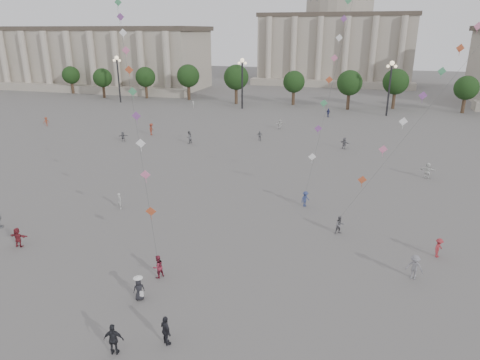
# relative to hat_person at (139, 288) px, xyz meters

# --- Properties ---
(ground) EXTENTS (360.00, 360.00, 0.00)m
(ground) POSITION_rel_hat_person_xyz_m (1.93, -0.78, -0.81)
(ground) COLOR #5D5A58
(ground) RESTS_ON ground
(hall_west) EXTENTS (84.00, 26.22, 17.20)m
(hall_west) POSITION_rel_hat_person_xyz_m (-73.07, 93.12, 7.62)
(hall_west) COLOR #A39B89
(hall_west) RESTS_ON ground
(hall_central) EXTENTS (48.30, 34.30, 35.50)m
(hall_central) POSITION_rel_hat_person_xyz_m (1.93, 128.44, 13.43)
(hall_central) COLOR #A39B89
(hall_central) RESTS_ON ground
(tree_row) EXTENTS (137.12, 5.12, 8.00)m
(tree_row) POSITION_rel_hat_person_xyz_m (1.93, 77.22, 4.59)
(tree_row) COLOR #3B281D
(tree_row) RESTS_ON ground
(lamp_post_far_west) EXTENTS (2.00, 0.90, 10.65)m
(lamp_post_far_west) POSITION_rel_hat_person_xyz_m (-43.07, 69.22, 6.55)
(lamp_post_far_west) COLOR #262628
(lamp_post_far_west) RESTS_ON ground
(lamp_post_mid_west) EXTENTS (2.00, 0.90, 10.65)m
(lamp_post_mid_west) POSITION_rel_hat_person_xyz_m (-13.07, 69.22, 6.55)
(lamp_post_mid_west) COLOR #262628
(lamp_post_mid_west) RESTS_ON ground
(lamp_post_mid_east) EXTENTS (2.00, 0.90, 10.65)m
(lamp_post_mid_east) POSITION_rel_hat_person_xyz_m (16.93, 69.22, 6.55)
(lamp_post_mid_east) COLOR #262628
(lamp_post_mid_east) RESTS_ON ground
(person_crowd_0) EXTENTS (1.01, 1.00, 1.72)m
(person_crowd_0) POSITION_rel_hat_person_xyz_m (5.85, 64.65, 0.05)
(person_crowd_0) COLOR navy
(person_crowd_0) RESTS_ON ground
(person_crowd_2) EXTENTS (1.17, 1.15, 1.61)m
(person_crowd_2) POSITION_rel_hat_person_xyz_m (-41.62, 42.09, -0.00)
(person_crowd_2) COLOR brown
(person_crowd_2) RESTS_ON ground
(person_crowd_4) EXTENTS (1.57, 1.04, 1.62)m
(person_crowd_4) POSITION_rel_hat_person_xyz_m (-1.21, 51.54, 0.01)
(person_crowd_4) COLOR silver
(person_crowd_4) RESTS_ON ground
(person_crowd_6) EXTENTS (1.28, 0.90, 1.80)m
(person_crowd_6) POSITION_rel_hat_person_xyz_m (16.92, 7.45, 0.09)
(person_crowd_6) COLOR slate
(person_crowd_6) RESTS_ON ground
(person_crowd_7) EXTENTS (1.77, 0.71, 1.86)m
(person_crowd_7) POSITION_rel_hat_person_xyz_m (20.26, 30.51, 0.13)
(person_crowd_7) COLOR silver
(person_crowd_7) RESTS_ON ground
(person_crowd_8) EXTENTS (1.00, 1.14, 1.53)m
(person_crowd_8) POSITION_rel_hat_person_xyz_m (18.95, 11.15, -0.04)
(person_crowd_8) COLOR maroon
(person_crowd_8) RESTS_ON ground
(person_crowd_10) EXTENTS (0.55, 0.64, 1.50)m
(person_crowd_10) POSITION_rel_hat_person_xyz_m (-23.71, 67.22, -0.06)
(person_crowd_10) COLOR silver
(person_crowd_10) RESTS_ON ground
(person_crowd_12) EXTENTS (1.52, 1.32, 1.66)m
(person_crowd_12) POSITION_rel_hat_person_xyz_m (10.29, 41.11, 0.02)
(person_crowd_12) COLOR slate
(person_crowd_12) RESTS_ON ground
(person_crowd_13) EXTENTS (0.66, 0.68, 1.58)m
(person_crowd_13) POSITION_rel_hat_person_xyz_m (-9.03, 12.68, -0.02)
(person_crowd_13) COLOR #ADAEA9
(person_crowd_13) RESTS_ON ground
(person_crowd_16) EXTENTS (0.97, 0.65, 1.53)m
(person_crowd_16) POSITION_rel_hat_person_xyz_m (-2.58, 42.44, -0.04)
(person_crowd_16) COLOR slate
(person_crowd_16) RESTS_ON ground
(person_crowd_17) EXTENTS (0.81, 1.30, 1.92)m
(person_crowd_17) POSITION_rel_hat_person_xyz_m (-20.39, 41.09, 0.16)
(person_crowd_17) COLOR brown
(person_crowd_17) RESTS_ON ground
(person_crowd_20) EXTENTS (1.44, 1.11, 1.52)m
(person_crowd_20) POSITION_rel_hat_person_xyz_m (-22.66, 36.12, -0.05)
(person_crowd_20) COLOR slate
(person_crowd_20) RESTS_ON ground
(person_crowd_21) EXTENTS (1.02, 1.13, 1.91)m
(person_crowd_21) POSITION_rel_hat_person_xyz_m (-12.38, 37.75, 0.15)
(person_crowd_21) COLOR #5C5D61
(person_crowd_21) RESTS_ON ground
(tourist_1) EXTENTS (1.07, 0.98, 1.75)m
(tourist_1) POSITION_rel_hat_person_xyz_m (3.44, -3.27, 0.07)
(tourist_1) COLOR #222228
(tourist_1) RESTS_ON ground
(tourist_2) EXTENTS (1.53, 0.60, 1.61)m
(tourist_2) POSITION_rel_hat_person_xyz_m (-12.65, 3.64, 0.00)
(tourist_2) COLOR maroon
(tourist_2) RESTS_ON ground
(tourist_4) EXTENTS (1.14, 0.68, 1.82)m
(tourist_4) POSITION_rel_hat_person_xyz_m (1.13, -4.71, 0.11)
(tourist_4) COLOR #212227
(tourist_4) RESTS_ON ground
(kite_flyer_0) EXTENTS (0.93, 1.01, 1.67)m
(kite_flyer_0) POSITION_rel_hat_person_xyz_m (-0.03, 2.69, 0.03)
(kite_flyer_0) COLOR maroon
(kite_flyer_0) RESTS_ON ground
(kite_flyer_1) EXTENTS (1.06, 1.15, 1.55)m
(kite_flyer_1) POSITION_rel_hat_person_xyz_m (7.93, 18.18, -0.03)
(kite_flyer_1) COLOR navy
(kite_flyer_1) RESTS_ON ground
(kite_flyer_2) EXTENTS (0.94, 0.88, 1.55)m
(kite_flyer_2) POSITION_rel_hat_person_xyz_m (11.53, 13.11, -0.03)
(kite_flyer_2) COLOR #5D5C61
(kite_flyer_2) RESTS_ON ground
(hat_person) EXTENTS (0.86, 0.81, 1.69)m
(hat_person) POSITION_rel_hat_person_xyz_m (0.00, 0.00, 0.00)
(hat_person) COLOR black
(hat_person) RESTS_ON ground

